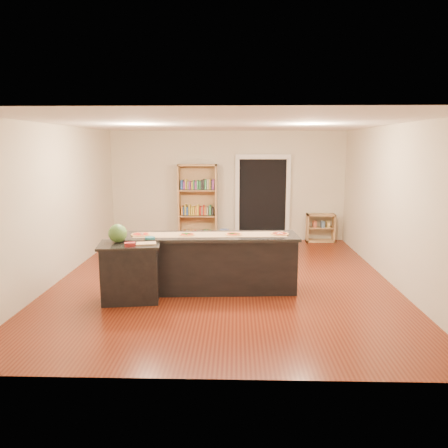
{
  "coord_description": "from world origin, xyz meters",
  "views": [
    {
      "loc": [
        0.23,
        -7.73,
        2.43
      ],
      "look_at": [
        0.0,
        0.2,
        1.0
      ],
      "focal_mm": 35.0,
      "sensor_mm": 36.0,
      "label": 1
    }
  ],
  "objects_px": {
    "bookshelf": "(198,203)",
    "side_counter": "(131,272)",
    "low_shelf": "(320,228)",
    "watermelon": "(118,233)",
    "kitchen_island": "(211,263)",
    "waste_bin": "(224,236)"
  },
  "relations": [
    {
      "from": "side_counter",
      "to": "waste_bin",
      "type": "distance_m",
      "value": 4.44
    },
    {
      "from": "side_counter",
      "to": "waste_bin",
      "type": "bearing_deg",
      "value": 63.88
    },
    {
      "from": "low_shelf",
      "to": "bookshelf",
      "type": "bearing_deg",
      "value": -179.6
    },
    {
      "from": "low_shelf",
      "to": "kitchen_island",
      "type": "bearing_deg",
      "value": -123.51
    },
    {
      "from": "bookshelf",
      "to": "waste_bin",
      "type": "bearing_deg",
      "value": -16.39
    },
    {
      "from": "kitchen_island",
      "to": "low_shelf",
      "type": "height_order",
      "value": "kitchen_island"
    },
    {
      "from": "side_counter",
      "to": "watermelon",
      "type": "bearing_deg",
      "value": 157.6
    },
    {
      "from": "bookshelf",
      "to": "low_shelf",
      "type": "height_order",
      "value": "bookshelf"
    },
    {
      "from": "side_counter",
      "to": "kitchen_island",
      "type": "bearing_deg",
      "value": 15.09
    },
    {
      "from": "kitchen_island",
      "to": "waste_bin",
      "type": "xyz_separation_m",
      "value": [
        0.13,
        3.68,
        -0.31
      ]
    },
    {
      "from": "kitchen_island",
      "to": "bookshelf",
      "type": "distance_m",
      "value": 3.96
    },
    {
      "from": "kitchen_island",
      "to": "side_counter",
      "type": "relative_size",
      "value": 3.1
    },
    {
      "from": "bookshelf",
      "to": "waste_bin",
      "type": "height_order",
      "value": "bookshelf"
    },
    {
      "from": "kitchen_island",
      "to": "low_shelf",
      "type": "relative_size",
      "value": 4.07
    },
    {
      "from": "watermelon",
      "to": "kitchen_island",
      "type": "bearing_deg",
      "value": 18.75
    },
    {
      "from": "low_shelf",
      "to": "waste_bin",
      "type": "relative_size",
      "value": 2.06
    },
    {
      "from": "bookshelf",
      "to": "side_counter",
      "type": "bearing_deg",
      "value": -98.71
    },
    {
      "from": "bookshelf",
      "to": "watermelon",
      "type": "relative_size",
      "value": 6.73
    },
    {
      "from": "watermelon",
      "to": "side_counter",
      "type": "bearing_deg",
      "value": -14.19
    },
    {
      "from": "side_counter",
      "to": "watermelon",
      "type": "xyz_separation_m",
      "value": [
        -0.19,
        0.05,
        0.61
      ]
    },
    {
      "from": "side_counter",
      "to": "bookshelf",
      "type": "xyz_separation_m",
      "value": [
        0.68,
        4.42,
        0.51
      ]
    },
    {
      "from": "watermelon",
      "to": "waste_bin",
      "type": "bearing_deg",
      "value": 69.57
    }
  ]
}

